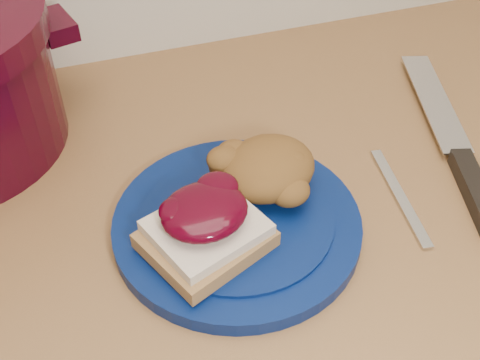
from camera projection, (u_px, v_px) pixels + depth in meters
name	position (u px, v px, depth m)	size (l,w,h in m)	color
plate	(237.00, 224.00, 0.62)	(0.25, 0.25, 0.02)	#051649
sandwich	(205.00, 226.00, 0.56)	(0.14, 0.13, 0.05)	olive
stuffing_mound	(268.00, 168.00, 0.62)	(0.10, 0.09, 0.05)	brown
chef_knife	(464.00, 165.00, 0.68)	(0.13, 0.33, 0.02)	black
butter_knife	(400.00, 196.00, 0.65)	(0.15, 0.01, 0.00)	silver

